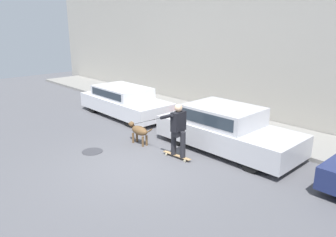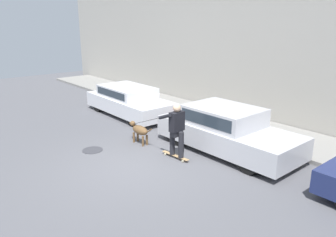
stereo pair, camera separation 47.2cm
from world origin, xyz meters
name	(u,v)px [view 1 (the left image)]	position (x,y,z in m)	size (l,w,h in m)	color
ground_plane	(141,166)	(0.00, 0.00, 0.00)	(36.00, 36.00, 0.00)	#545459
back_wall	(270,47)	(0.00, 6.35, 2.94)	(32.00, 0.30, 5.88)	#ADA89E
sidewalk_curb	(244,126)	(0.00, 4.96, 0.06)	(30.00, 2.45, 0.12)	gray
parked_car_0	(124,101)	(-4.50, 2.70, 0.61)	(4.47, 1.84, 1.22)	black
parked_car_1	(226,130)	(0.84, 2.70, 0.65)	(4.53, 1.88, 1.38)	black
dog	(139,131)	(-1.38, 1.03, 0.45)	(1.13, 0.32, 0.69)	brown
skateboarder	(178,128)	(0.32, 1.12, 0.93)	(2.54, 0.64, 1.64)	beige
manhole_cover	(92,151)	(-1.84, -0.46, 0.01)	(0.63, 0.63, 0.01)	#38383D
fire_hydrant	(179,116)	(-2.01, 3.48, 0.35)	(0.18, 0.18, 0.67)	red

